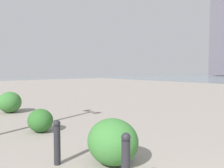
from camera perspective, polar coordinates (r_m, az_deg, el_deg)
bollard_near at (r=3.31m, az=3.44°, el=-18.86°), size 0.13×0.13×0.86m
bollard_mid at (r=4.37m, az=-13.45°, el=-13.66°), size 0.13×0.13×0.81m
shrub_low at (r=10.02m, az=-24.01°, el=-4.14°), size 0.98×0.88×0.83m
shrub_round at (r=4.28m, az=0.17°, el=-14.05°), size 0.98×0.88×0.83m
shrub_wide at (r=6.68m, az=-17.32°, el=-8.63°), size 0.75×0.67×0.63m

